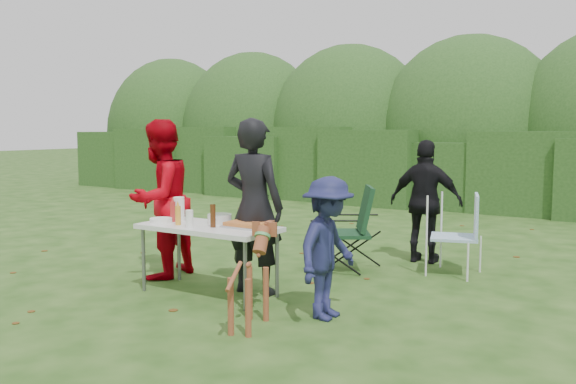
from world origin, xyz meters
The scene contains 20 objects.
ground centered at (0.00, 0.00, 0.00)m, with size 80.00×80.00×0.00m, color #1E4211.
hedge_row centered at (0.00, 8.00, 0.85)m, with size 22.00×1.40×1.70m, color #23471C.
shrub_backdrop centered at (0.00, 9.60, 1.60)m, with size 20.00×2.60×3.20m, color #3D6628.
folding_table centered at (0.08, -0.25, 0.69)m, with size 1.50×0.70×0.74m.
person_cook centered at (0.45, 0.06, 0.93)m, with size 0.68×0.45×1.87m, color black.
person_red_jacket centered at (-0.89, 0.04, 0.93)m, with size 0.91×0.71×1.86m, color #AF000C.
person_black_puffy centered at (1.49, 2.48, 0.81)m, with size 0.95×0.39×1.61m, color black.
child centered at (1.54, -0.29, 0.66)m, with size 0.85×0.49×1.32m, color #1B1E48.
dog centered at (1.08, -0.92, 0.43)m, with size 0.91×0.36×0.86m, color brown, non-canonical shape.
camping_chair centered at (0.82, 1.46, 0.53)m, with size 0.67×0.67×1.07m, color #163920, non-canonical shape.
lawn_chair centered at (2.01, 2.02, 0.50)m, with size 0.59×0.59×0.99m, color #5398C5, non-canonical shape.
food_tray centered at (0.49, -0.14, 0.75)m, with size 0.45×0.30×0.02m, color #B7B7BA.
focaccia_bread centered at (0.49, -0.14, 0.78)m, with size 0.40×0.26×0.04m, color #CB7031.
mustard_bottle centered at (-0.21, -0.39, 0.84)m, with size 0.06×0.06×0.20m, color gold.
ketchup_bottle centered at (-0.42, -0.25, 0.85)m, with size 0.06×0.06×0.22m, color #B32424.
beer_bottle centered at (0.20, -0.31, 0.86)m, with size 0.06×0.06×0.24m, color #47230F.
paper_towel_roll centered at (-0.43, -0.14, 0.87)m, with size 0.12×0.12×0.26m, color white.
cup_stack centered at (-0.01, -0.45, 0.83)m, with size 0.08×0.08×0.18m, color white.
pasta_bowl centered at (0.08, -0.06, 0.79)m, with size 0.26×0.26×0.10m, color silver.
plate_stack centered at (-0.48, -0.37, 0.77)m, with size 0.24×0.24×0.05m, color white.
Camera 1 is at (4.17, -5.17, 1.76)m, focal length 38.00 mm.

